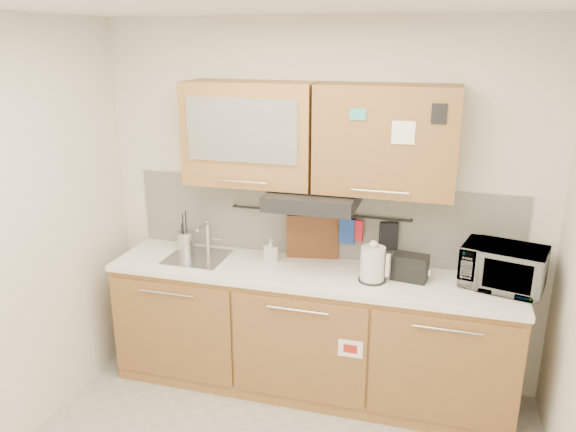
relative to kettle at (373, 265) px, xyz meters
The scene contains 18 objects.
ceiling 1.99m from the kettle, 110.89° to the right, with size 3.20×3.20×0.00m, color white.
wall_back 0.62m from the kettle, 140.77° to the left, with size 3.20×3.20×0.00m, color silver.
base_cabinet 0.77m from the kettle, behind, with size 2.80×0.64×0.88m.
countertop 0.46m from the kettle, behind, with size 2.82×0.62×0.04m, color white.
backsplash 0.58m from the kettle, 141.72° to the left, with size 2.80×0.02×0.56m, color silver.
upper_cabinets 0.93m from the kettle, 157.88° to the left, with size 1.82×0.37×0.70m.
range_hood 0.59m from the kettle, 166.30° to the left, with size 0.60×0.46×0.10m, color black.
sink 1.29m from the kettle, behind, with size 0.42×0.40×0.26m.
utensil_rail 0.58m from the kettle, 144.93° to the left, with size 0.02×0.02×1.30m, color black.
utensil_crock 1.43m from the kettle, behind, with size 0.14×0.14×0.31m.
kettle is the anchor object (origin of this frame).
toaster 0.25m from the kettle, 21.19° to the left, with size 0.25×0.17×0.17m.
microwave 0.82m from the kettle, ahead, with size 0.50×0.34×0.28m, color #999999.
soap_bottle 0.77m from the kettle, 169.02° to the left, with size 0.08×0.08×0.17m, color #999999.
cutting_board 0.56m from the kettle, 148.64° to the left, with size 0.38×0.03×0.46m, color brown.
oven_mitt 0.39m from the kettle, 127.98° to the left, with size 0.11×0.03×0.18m, color navy.
dark_pouch 0.32m from the kettle, 77.36° to the left, with size 0.13×0.04×0.20m, color black.
pot_holder 0.36m from the kettle, 119.99° to the left, with size 0.12×0.02×0.15m, color red.
Camera 1 is at (0.83, -2.29, 2.45)m, focal length 35.00 mm.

